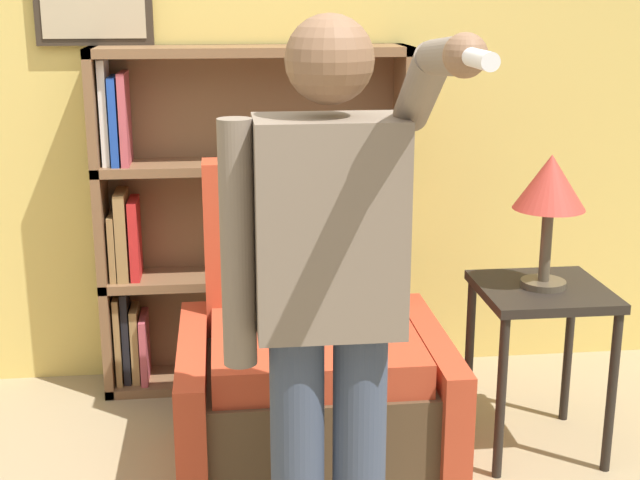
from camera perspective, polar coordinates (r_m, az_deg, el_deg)
The scene contains 6 objects.
wall_back at distance 4.04m, azimuth -6.51°, elevation 10.51°, with size 8.00×0.11×2.80m.
bookcase at distance 4.00m, azimuth -5.66°, elevation 1.08°, with size 1.37×0.28×1.53m.
armchair at distance 3.35m, azimuth -0.54°, elevation -8.88°, with size 0.97×0.85×1.15m.
person_standing at distance 2.36m, azimuth 0.55°, elevation -3.79°, with size 0.53×0.78×1.71m.
side_table at distance 3.54m, azimuth 13.96°, elevation -4.66°, with size 0.48×0.48×0.67m.
table_lamp at distance 3.40m, azimuth 14.50°, elevation 3.21°, with size 0.27×0.27×0.51m.
Camera 1 is at (-0.01, -2.00, 1.76)m, focal length 50.00 mm.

